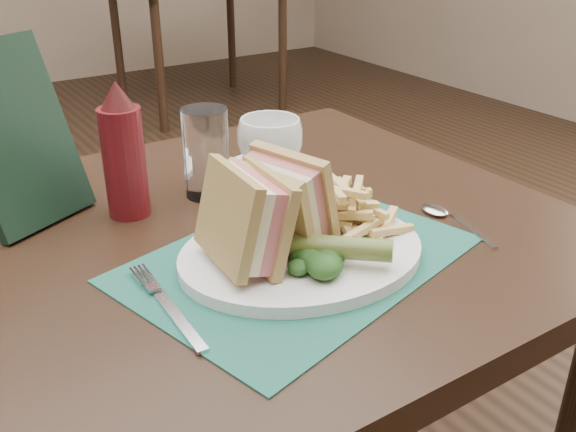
# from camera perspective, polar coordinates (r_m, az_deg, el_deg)

# --- Properties ---
(floor) EXTENTS (7.00, 7.00, 0.00)m
(floor) POSITION_cam_1_polar(r_m,az_deg,el_deg) (1.67, -12.96, -17.75)
(floor) COLOR black
(floor) RESTS_ON ground
(table_bg_right) EXTENTS (0.90, 0.75, 0.75)m
(table_bg_right) POSITION_cam_1_polar(r_m,az_deg,el_deg) (3.99, -7.90, 14.79)
(table_bg_right) COLOR black
(table_bg_right) RESTS_ON ground
(placemat) EXTENTS (0.46, 0.38, 0.00)m
(placemat) POSITION_cam_1_polar(r_m,az_deg,el_deg) (0.77, 0.89, -3.81)
(placemat) COLOR #1B5748
(placemat) RESTS_ON table_main
(plate) EXTENTS (0.33, 0.28, 0.01)m
(plate) POSITION_cam_1_polar(r_m,az_deg,el_deg) (0.77, 1.23, -3.33)
(plate) COLOR white
(plate) RESTS_ON placemat
(sandwich_half_a) EXTENTS (0.09, 0.12, 0.12)m
(sandwich_half_a) POSITION_cam_1_polar(r_m,az_deg,el_deg) (0.70, -5.41, -0.45)
(sandwich_half_a) COLOR tan
(sandwich_half_a) RESTS_ON plate
(sandwich_half_b) EXTENTS (0.11, 0.13, 0.11)m
(sandwich_half_b) POSITION_cam_1_polar(r_m,az_deg,el_deg) (0.74, -1.50, 1.05)
(sandwich_half_b) COLOR tan
(sandwich_half_b) RESTS_ON plate
(kale_garnish) EXTENTS (0.11, 0.08, 0.03)m
(kale_garnish) POSITION_cam_1_polar(r_m,az_deg,el_deg) (0.72, 3.45, -3.68)
(kale_garnish) COLOR #193C16
(kale_garnish) RESTS_ON plate
(pickle_spear) EXTENTS (0.10, 0.10, 0.03)m
(pickle_spear) POSITION_cam_1_polar(r_m,az_deg,el_deg) (0.72, 4.56, -2.80)
(pickle_spear) COLOR #4E5F24
(pickle_spear) RESTS_ON plate
(fries_pile) EXTENTS (0.18, 0.20, 0.06)m
(fries_pile) POSITION_cam_1_polar(r_m,az_deg,el_deg) (0.80, 4.93, 0.98)
(fries_pile) COLOR #D8B86C
(fries_pile) RESTS_ON plate
(fork) EXTENTS (0.04, 0.17, 0.01)m
(fork) POSITION_cam_1_polar(r_m,az_deg,el_deg) (0.69, -10.72, -7.60)
(fork) COLOR silver
(fork) RESTS_ON placemat
(spoon) EXTENTS (0.07, 0.15, 0.01)m
(spoon) POSITION_cam_1_polar(r_m,az_deg,el_deg) (0.88, 14.97, -0.47)
(spoon) COLOR silver
(spoon) RESTS_ON table_main
(saucer) EXTENTS (0.18, 0.18, 0.01)m
(saucer) POSITION_cam_1_polar(r_m,az_deg,el_deg) (1.02, -1.57, 4.11)
(saucer) COLOR white
(saucer) RESTS_ON table_main
(coffee_cup) EXTENTS (0.14, 0.14, 0.08)m
(coffee_cup) POSITION_cam_1_polar(r_m,az_deg,el_deg) (1.01, -1.60, 6.50)
(coffee_cup) COLOR white
(coffee_cup) RESTS_ON saucer
(drinking_glass) EXTENTS (0.07, 0.07, 0.13)m
(drinking_glass) POSITION_cam_1_polar(r_m,az_deg,el_deg) (0.93, -7.27, 5.58)
(drinking_glass) COLOR white
(drinking_glass) RESTS_ON table_main
(ketchup_bottle) EXTENTS (0.07, 0.07, 0.19)m
(ketchup_bottle) POSITION_cam_1_polar(r_m,az_deg,el_deg) (0.88, -14.45, 5.70)
(ketchup_bottle) COLOR #510D12
(ketchup_bottle) RESTS_ON table_main
(check_presenter) EXTENTS (0.17, 0.15, 0.24)m
(check_presenter) POSITION_cam_1_polar(r_m,az_deg,el_deg) (0.90, -22.94, 6.66)
(check_presenter) COLOR black
(check_presenter) RESTS_ON table_main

